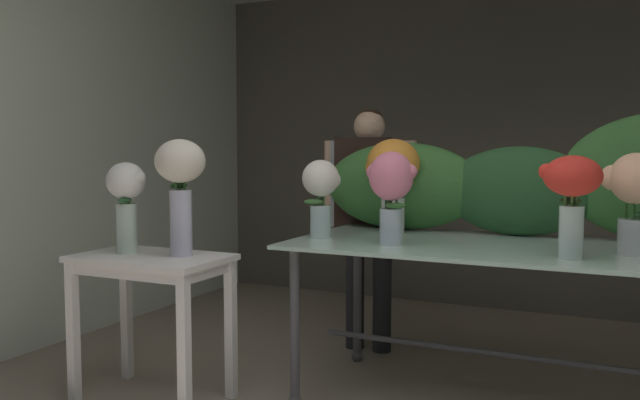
# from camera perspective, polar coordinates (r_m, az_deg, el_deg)

# --- Properties ---
(ground_plane) EXTENTS (8.14, 8.14, 0.00)m
(ground_plane) POSITION_cam_1_polar(r_m,az_deg,el_deg) (4.06, 11.76, -14.55)
(ground_plane) COLOR gray
(wall_back) EXTENTS (5.37, 0.12, 2.65)m
(wall_back) POSITION_cam_1_polar(r_m,az_deg,el_deg) (5.65, 16.49, 4.42)
(wall_back) COLOR #5B564C
(wall_back) RESTS_ON ground
(wall_left) EXTENTS (0.12, 3.82, 2.65)m
(wall_left) POSITION_cam_1_polar(r_m,az_deg,el_deg) (5.17, -18.32, 4.38)
(wall_left) COLOR silver
(wall_left) RESTS_ON ground
(display_table_glass) EXTENTS (2.19, 1.02, 0.84)m
(display_table_glass) POSITION_cam_1_polar(r_m,az_deg,el_deg) (3.47, 15.95, -5.47)
(display_table_glass) COLOR #AED2C4
(display_table_glass) RESTS_ON ground
(side_table_white) EXTENTS (0.78, 0.48, 0.76)m
(side_table_white) POSITION_cam_1_polar(r_m,az_deg,el_deg) (3.63, -13.98, -6.29)
(side_table_white) COLOR white
(side_table_white) RESTS_ON ground
(florist) EXTENTS (0.62, 0.24, 1.56)m
(florist) POSITION_cam_1_polar(r_m,az_deg,el_deg) (4.35, 4.10, -0.20)
(florist) COLOR #232328
(florist) RESTS_ON ground
(foliage_backdrop) EXTENTS (2.39, 0.30, 0.66)m
(foliage_backdrop) POSITION_cam_1_polar(r_m,az_deg,el_deg) (3.82, 16.71, 1.25)
(foliage_backdrop) COLOR #387033
(foliage_backdrop) RESTS_ON display_table_glass
(vase_sunset_stock) EXTENTS (0.32, 0.30, 0.53)m
(vase_sunset_stock) POSITION_cam_1_polar(r_m,az_deg,el_deg) (3.81, 6.09, 2.32)
(vase_sunset_stock) COLOR silver
(vase_sunset_stock) RESTS_ON display_table_glass
(vase_peach_lilies) EXTENTS (0.26, 0.22, 0.46)m
(vase_peach_lilies) POSITION_cam_1_polar(r_m,az_deg,el_deg) (3.32, 24.83, 0.49)
(vase_peach_lilies) COLOR silver
(vase_peach_lilies) RESTS_ON display_table_glass
(vase_scarlet_snapdragons) EXTENTS (0.26, 0.25, 0.45)m
(vase_scarlet_snapdragons) POSITION_cam_1_polar(r_m,az_deg,el_deg) (3.11, 20.40, 0.77)
(vase_scarlet_snapdragons) COLOR silver
(vase_scarlet_snapdragons) RESTS_ON display_table_glass
(vase_ivory_anemones) EXTENTS (0.21, 0.20, 0.41)m
(vase_ivory_anemones) POSITION_cam_1_polar(r_m,az_deg,el_deg) (3.59, 0.10, 0.81)
(vase_ivory_anemones) COLOR silver
(vase_ivory_anemones) RESTS_ON display_table_glass
(vase_rosy_tulips) EXTENTS (0.25, 0.22, 0.46)m
(vase_rosy_tulips) POSITION_cam_1_polar(r_m,az_deg,el_deg) (3.35, 5.99, 1.14)
(vase_rosy_tulips) COLOR silver
(vase_rosy_tulips) RESTS_ON display_table_glass
(vase_white_roses_tall) EXTENTS (0.24, 0.20, 0.48)m
(vase_white_roses_tall) POSITION_cam_1_polar(r_m,az_deg,el_deg) (3.67, -16.00, 0.18)
(vase_white_roses_tall) COLOR silver
(vase_white_roses_tall) RESTS_ON side_table_white
(vase_cream_lisianthus_tall) EXTENTS (0.26, 0.26, 0.60)m
(vase_cream_lisianthus_tall) POSITION_cam_1_polar(r_m,az_deg,el_deg) (3.51, -11.66, 1.61)
(vase_cream_lisianthus_tall) COLOR silver
(vase_cream_lisianthus_tall) RESTS_ON side_table_white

